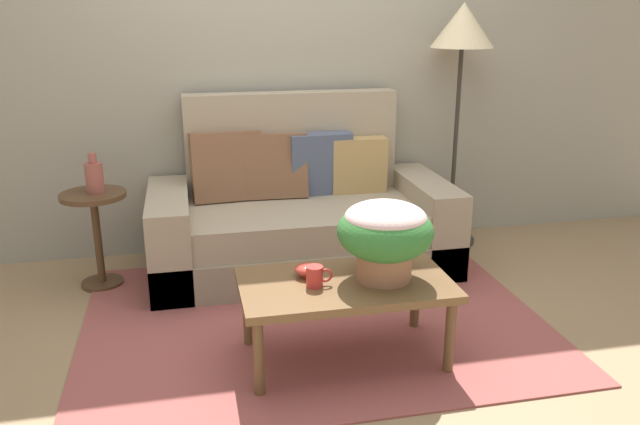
# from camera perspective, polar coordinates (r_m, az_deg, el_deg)

# --- Properties ---
(ground_plane) EXTENTS (14.00, 14.00, 0.00)m
(ground_plane) POSITION_cam_1_polar(r_m,az_deg,el_deg) (3.56, -0.67, -9.45)
(ground_plane) COLOR #997A56
(wall_back) EXTENTS (6.40, 0.12, 2.99)m
(wall_back) POSITION_cam_1_polar(r_m,az_deg,el_deg) (4.42, -4.18, 15.98)
(wall_back) COLOR gray
(wall_back) RESTS_ON ground
(area_rug) EXTENTS (2.45, 1.87, 0.01)m
(area_rug) POSITION_cam_1_polar(r_m,az_deg,el_deg) (3.55, -0.61, -9.50)
(area_rug) COLOR #994C47
(area_rug) RESTS_ON ground
(couch) EXTENTS (1.91, 0.91, 1.10)m
(couch) POSITION_cam_1_polar(r_m,az_deg,el_deg) (4.17, -1.83, -0.45)
(couch) COLOR gray
(couch) RESTS_ON ground
(coffee_table) EXTENTS (0.99, 0.56, 0.41)m
(coffee_table) POSITION_cam_1_polar(r_m,az_deg,el_deg) (3.04, 2.25, -6.94)
(coffee_table) COLOR brown
(coffee_table) RESTS_ON ground
(side_table) EXTENTS (0.38, 0.38, 0.59)m
(side_table) POSITION_cam_1_polar(r_m,az_deg,el_deg) (4.05, -19.37, -0.83)
(side_table) COLOR #4C331E
(side_table) RESTS_ON ground
(floor_lamp) EXTENTS (0.42, 0.42, 1.67)m
(floor_lamp) POSITION_cam_1_polar(r_m,az_deg,el_deg) (4.50, 12.55, 14.49)
(floor_lamp) COLOR #2D2823
(floor_lamp) RESTS_ON ground
(potted_plant) EXTENTS (0.45, 0.45, 0.38)m
(potted_plant) POSITION_cam_1_polar(r_m,az_deg,el_deg) (2.97, 5.83, -1.73)
(potted_plant) COLOR #A36B4C
(potted_plant) RESTS_ON coffee_table
(coffee_mug) EXTENTS (0.12, 0.08, 0.10)m
(coffee_mug) POSITION_cam_1_polar(r_m,az_deg,el_deg) (2.94, -0.40, -5.72)
(coffee_mug) COLOR red
(coffee_mug) RESTS_ON coffee_table
(snack_bowl) EXTENTS (0.12, 0.12, 0.06)m
(snack_bowl) POSITION_cam_1_polar(r_m,az_deg,el_deg) (3.05, -1.18, -5.13)
(snack_bowl) COLOR #B2382D
(snack_bowl) RESTS_ON coffee_table
(table_vase) EXTENTS (0.10, 0.10, 0.23)m
(table_vase) POSITION_cam_1_polar(r_m,az_deg,el_deg) (3.99, -19.49, 3.07)
(table_vase) COLOR #934C42
(table_vase) RESTS_ON side_table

